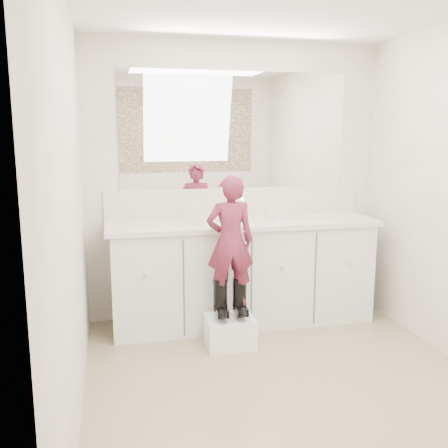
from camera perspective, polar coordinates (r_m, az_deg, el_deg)
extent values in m
plane|color=#7F6E53|center=(3.39, 7.79, -18.33)|extent=(3.00, 3.00, 0.00)
plane|color=beige|center=(4.42, 1.27, 4.92)|extent=(2.60, 0.00, 2.60)
plane|color=beige|center=(2.81, -17.23, 1.27)|extent=(0.00, 3.00, 3.00)
cube|color=silver|center=(4.31, 2.13, -5.75)|extent=(2.20, 0.55, 0.85)
cube|color=beige|center=(4.19, 2.23, 0.05)|extent=(2.28, 0.58, 0.04)
cube|color=beige|center=(4.43, 1.30, 2.52)|extent=(2.28, 0.03, 0.25)
cube|color=white|center=(4.39, 1.33, 10.63)|extent=(2.00, 0.02, 1.00)
cylinder|color=silver|center=(4.34, 1.66, 1.34)|extent=(0.08, 0.08, 0.10)
imported|color=beige|center=(4.27, 5.38, 1.01)|extent=(0.10, 0.10, 0.08)
imported|color=silver|center=(4.08, -3.65, 1.58)|extent=(0.12, 0.13, 0.22)
cube|color=white|center=(3.92, 0.68, -12.18)|extent=(0.37, 0.31, 0.23)
imported|color=#A63353|center=(3.71, 0.70, -2.00)|extent=(0.37, 0.25, 0.99)
cylinder|color=#E1579C|center=(3.71, 1.75, -1.08)|extent=(0.14, 0.02, 0.06)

